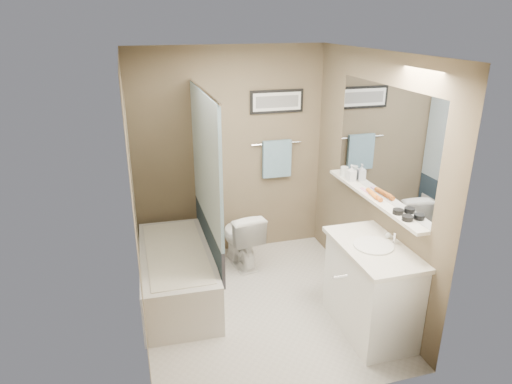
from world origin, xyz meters
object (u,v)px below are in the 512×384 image
object	(u,v)px
bathtub	(177,274)
hair_brush_front	(376,196)
candle_bowl_near	(407,218)
glass_jar	(344,171)
soap_bottle	(351,173)
vanity	(371,290)
candle_bowl_far	(398,212)
hair_brush_back	(372,194)
toilet	(241,237)

from	to	relation	value
bathtub	hair_brush_front	bearing A→B (deg)	-16.91
candle_bowl_near	glass_jar	xyz separation A→B (m)	(0.00, 1.15, 0.03)
bathtub	glass_jar	size ratio (longest dim) A/B	15.00
soap_bottle	bathtub	bearing A→B (deg)	175.92
hair_brush_front	vanity	bearing A→B (deg)	-116.08
candle_bowl_near	candle_bowl_far	distance (m)	0.14
candle_bowl_near	hair_brush_back	distance (m)	0.57
hair_brush_front	hair_brush_back	size ratio (longest dim) A/B	1.00
glass_jar	vanity	bearing A→B (deg)	-100.26
toilet	candle_bowl_near	bearing A→B (deg)	114.63
candle_bowl_near	soap_bottle	distance (m)	1.00
bathtub	hair_brush_back	world-z (taller)	hair_brush_back
candle_bowl_near	hair_brush_back	xyz separation A→B (m)	(0.00, 0.57, 0.00)
glass_jar	bathtub	bearing A→B (deg)	-179.12
bathtub	hair_brush_back	size ratio (longest dim) A/B	6.82
toilet	bathtub	bearing A→B (deg)	22.71
vanity	soap_bottle	world-z (taller)	soap_bottle
glass_jar	hair_brush_front	bearing A→B (deg)	-90.00
vanity	candle_bowl_far	xyz separation A→B (m)	(0.19, 0.01, 0.73)
hair_brush_front	soap_bottle	world-z (taller)	soap_bottle
vanity	glass_jar	distance (m)	1.29
vanity	hair_brush_front	size ratio (longest dim) A/B	4.09
candle_bowl_near	hair_brush_back	world-z (taller)	hair_brush_back
toilet	candle_bowl_near	size ratio (longest dim) A/B	7.35
candle_bowl_near	candle_bowl_far	size ratio (longest dim) A/B	1.00
candle_bowl_near	candle_bowl_far	xyz separation A→B (m)	(0.00, 0.14, 0.00)
candle_bowl_far	hair_brush_back	size ratio (longest dim) A/B	0.41
vanity	candle_bowl_far	size ratio (longest dim) A/B	10.00
toilet	candle_bowl_far	bearing A→B (deg)	117.05
soap_bottle	hair_brush_back	bearing A→B (deg)	-90.00
vanity	hair_brush_front	bearing A→B (deg)	64.40
bathtub	vanity	xyz separation A→B (m)	(1.60, -0.99, 0.15)
candle_bowl_far	hair_brush_back	bearing A→B (deg)	90.00
candle_bowl_near	bathtub	bearing A→B (deg)	147.77
hair_brush_front	soap_bottle	size ratio (longest dim) A/B	1.31
bathtub	glass_jar	xyz separation A→B (m)	(1.79, 0.03, 0.92)
hair_brush_front	hair_brush_back	distance (m)	0.06
toilet	glass_jar	world-z (taller)	glass_jar
hair_brush_back	glass_jar	world-z (taller)	glass_jar
candle_bowl_near	hair_brush_back	bearing A→B (deg)	90.00
soap_bottle	candle_bowl_near	bearing A→B (deg)	-90.00
bathtub	candle_bowl_near	size ratio (longest dim) A/B	16.67
vanity	glass_jar	world-z (taller)	glass_jar
candle_bowl_far	glass_jar	world-z (taller)	glass_jar
vanity	candle_bowl_near	size ratio (longest dim) A/B	10.00
candle_bowl_far	soap_bottle	bearing A→B (deg)	90.00
bathtub	hair_brush_front	size ratio (longest dim) A/B	6.82
vanity	candle_bowl_near	world-z (taller)	candle_bowl_near
vanity	bathtub	bearing A→B (deg)	148.63
soap_bottle	glass_jar	bearing A→B (deg)	90.00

